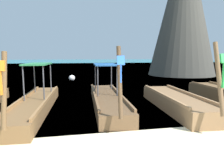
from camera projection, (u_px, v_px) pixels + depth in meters
sea_water at (74, 63)px, 64.17m from camera, size 120.00×120.00×0.00m
longtail_boat_orange_ribbon at (36, 104)px, 8.04m from camera, size 1.39×6.55×2.25m
longtail_boat_blue_ribbon at (107, 99)px, 8.91m from camera, size 1.58×6.54×2.41m
longtail_boat_green_ribbon at (176, 102)px, 8.37m from camera, size 1.67×5.58×2.52m
karst_rock at (185, 6)px, 22.54m from camera, size 7.34×7.19×15.49m
mooring_buoy_near at (72, 78)px, 17.72m from camera, size 0.52×0.52×0.52m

